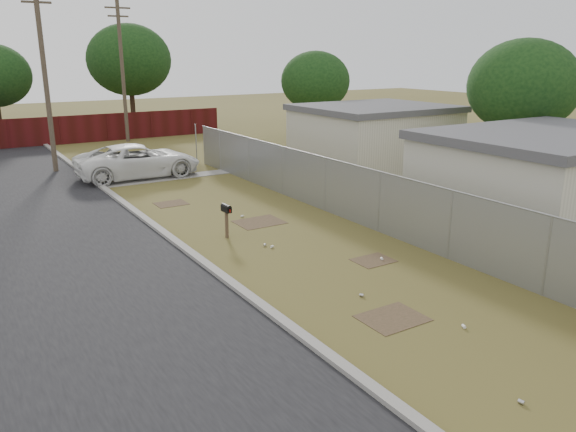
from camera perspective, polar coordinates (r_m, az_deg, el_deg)
ground at (r=16.91m, az=1.15°, el=-3.28°), size 120.00×120.00×0.00m
street at (r=22.20m, az=-25.80°, el=-0.12°), size 15.10×60.00×0.12m
chainlink_fence at (r=19.24m, az=7.29°, el=1.49°), size 0.10×27.06×2.02m
utility_poles at (r=34.39m, az=-24.21°, el=13.24°), size 12.60×8.24×9.00m
houses at (r=25.05m, az=16.09°, el=6.19°), size 9.30×17.24×3.10m
horizon_trees at (r=38.13m, az=-18.00°, el=13.90°), size 33.32×31.94×7.78m
mailbox at (r=17.70m, az=-6.28°, el=0.47°), size 0.19×0.48×1.10m
pickup_truck at (r=27.39m, az=-14.96°, el=5.45°), size 5.75×2.70×1.59m
scattered_litter at (r=15.08m, az=5.04°, el=-5.64°), size 2.66×12.50×0.07m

